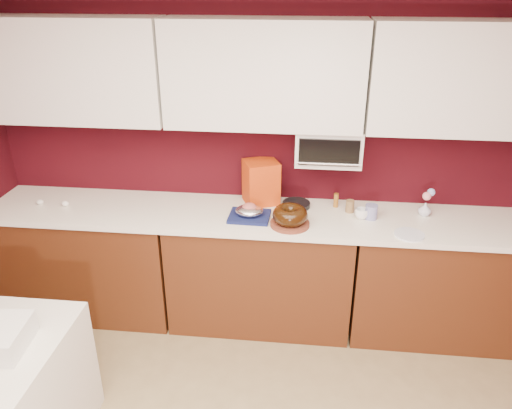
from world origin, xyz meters
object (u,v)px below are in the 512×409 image
object	(u,v)px
toaster_oven	(328,145)
coffee_mug	(362,213)
foil_ham_nest	(249,211)
flower_vase	(425,208)
bundt_cake	(290,215)
pandoro_box	(261,182)
blue_jar	(371,212)

from	to	relation	value
toaster_oven	coffee_mug	bearing A→B (deg)	-32.14
foil_ham_nest	flower_vase	bearing A→B (deg)	8.11
coffee_mug	toaster_oven	bearing A→B (deg)	147.86
bundt_cake	coffee_mug	distance (m)	0.52
toaster_oven	coffee_mug	xyz separation A→B (m)	(0.25, -0.16, -0.43)
foil_ham_nest	coffee_mug	world-z (taller)	foil_ham_nest
coffee_mug	flower_vase	world-z (taller)	flower_vase
pandoro_box	blue_jar	size ratio (longest dim) A/B	3.13
pandoro_box	flower_vase	bearing A→B (deg)	-27.47
toaster_oven	blue_jar	size ratio (longest dim) A/B	4.39
toaster_oven	bundt_cake	world-z (taller)	toaster_oven
pandoro_box	coffee_mug	distance (m)	0.76
pandoro_box	blue_jar	world-z (taller)	pandoro_box
flower_vase	blue_jar	bearing A→B (deg)	-166.28
toaster_oven	blue_jar	bearing A→B (deg)	-25.41
pandoro_box	flower_vase	world-z (taller)	pandoro_box
toaster_oven	pandoro_box	bearing A→B (deg)	175.33
coffee_mug	blue_jar	world-z (taller)	blue_jar
toaster_oven	bundt_cake	xyz separation A→B (m)	(-0.24, -0.32, -0.39)
coffee_mug	flower_vase	size ratio (longest dim) A/B	0.83
toaster_oven	coffee_mug	distance (m)	0.52
toaster_oven	flower_vase	bearing A→B (deg)	-4.74
foil_ham_nest	blue_jar	bearing A→B (deg)	5.52
blue_jar	bundt_cake	bearing A→B (deg)	-163.17
bundt_cake	flower_vase	bearing A→B (deg)	15.58
toaster_oven	foil_ham_nest	world-z (taller)	toaster_oven
toaster_oven	pandoro_box	xyz separation A→B (m)	(-0.47, 0.04, -0.31)
coffee_mug	blue_jar	xyz separation A→B (m)	(0.07, 0.01, 0.01)
toaster_oven	coffee_mug	world-z (taller)	toaster_oven
coffee_mug	flower_vase	distance (m)	0.46
bundt_cake	coffee_mug	size ratio (longest dim) A/B	2.69
flower_vase	pandoro_box	bearing A→B (deg)	175.29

